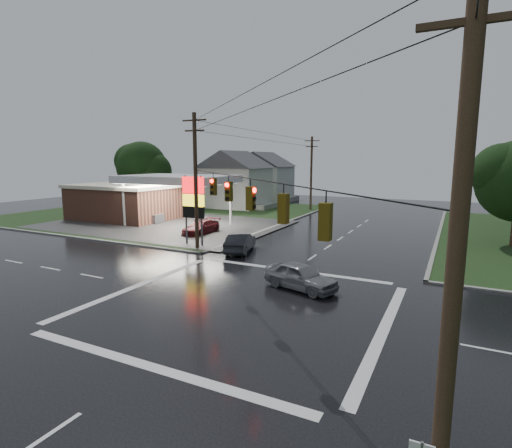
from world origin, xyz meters
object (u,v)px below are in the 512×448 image
at_px(utility_pole_n, 311,172).
at_px(car_pump, 201,227).
at_px(car_crossing, 301,276).
at_px(utility_pole_se, 456,256).
at_px(tree_nw_behind, 143,167).
at_px(car_north, 240,243).
at_px(gas_station, 136,199).
at_px(utility_pole_nw, 196,180).
at_px(pylon_sign, 193,199).
at_px(house_near, 235,178).
at_px(house_far, 263,175).

xyz_separation_m(utility_pole_n, car_pump, (-3.50, -22.86, -4.78)).
bearing_deg(car_crossing, car_pump, 69.25).
relative_size(utility_pole_n, car_pump, 2.20).
height_order(utility_pole_n, car_pump, utility_pole_n).
bearing_deg(utility_pole_se, utility_pole_n, 111.80).
bearing_deg(tree_nw_behind, utility_pole_n, 18.21).
xyz_separation_m(utility_pole_n, car_north, (3.71, -27.81, -4.71)).
relative_size(gas_station, utility_pole_n, 2.50).
relative_size(utility_pole_se, car_north, 2.39).
height_order(utility_pole_nw, utility_pole_n, utility_pole_nw).
relative_size(gas_station, pylon_sign, 4.37).
xyz_separation_m(gas_station, house_near, (4.73, 16.30, 1.86)).
relative_size(gas_station, utility_pole_nw, 2.38).
bearing_deg(house_near, utility_pole_n, 9.91).
distance_m(house_far, car_north, 41.28).
relative_size(utility_pole_n, car_north, 2.28).
bearing_deg(car_pump, utility_pole_n, 81.87).
height_order(utility_pole_nw, house_far, utility_pole_nw).
xyz_separation_m(utility_pole_nw, tree_nw_behind, (-24.34, 20.49, 0.46)).
height_order(utility_pole_n, house_near, utility_pole_n).
distance_m(gas_station, house_far, 28.61).
relative_size(gas_station, car_crossing, 5.86).
distance_m(gas_station, car_pump, 13.60).
bearing_deg(car_pump, house_far, 105.82).
bearing_deg(tree_nw_behind, car_north, -35.23).
distance_m(gas_station, house_near, 17.07).
bearing_deg(utility_pole_n, utility_pole_se, -68.20).
height_order(pylon_sign, utility_pole_n, utility_pole_n).
height_order(utility_pole_nw, car_pump, utility_pole_nw).
bearing_deg(utility_pole_se, car_crossing, 120.42).
bearing_deg(car_north, tree_nw_behind, -50.43).
bearing_deg(utility_pole_nw, pylon_sign, 135.00).
bearing_deg(utility_pole_n, car_pump, -98.71).
distance_m(pylon_sign, utility_pole_n, 27.56).
xyz_separation_m(car_north, car_crossing, (7.59, -6.57, 0.00)).
height_order(utility_pole_n, tree_nw_behind, utility_pole_n).
bearing_deg(house_near, utility_pole_nw, -66.63).
relative_size(car_north, car_crossing, 1.03).
relative_size(car_north, car_pump, 0.96).
bearing_deg(car_north, car_pump, -49.71).
distance_m(utility_pole_nw, house_far, 40.48).
height_order(gas_station, car_north, gas_station).
bearing_deg(car_pump, gas_station, 160.81).
bearing_deg(pylon_sign, utility_pole_nw, -45.00).
relative_size(utility_pole_se, car_crossing, 2.46).
relative_size(house_far, car_crossing, 2.47).
height_order(gas_station, car_pump, gas_station).
height_order(utility_pole_n, car_north, utility_pole_n).
xyz_separation_m(gas_station, car_pump, (12.68, -4.56, -1.86)).
xyz_separation_m(gas_station, tree_nw_behind, (-8.17, 10.29, 3.63)).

